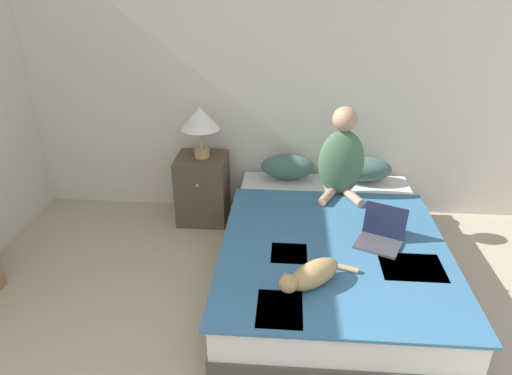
% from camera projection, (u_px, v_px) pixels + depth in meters
% --- Properties ---
extents(wall_back, '(5.29, 0.05, 2.55)m').
position_uv_depth(wall_back, '(265.00, 76.00, 3.98)').
color(wall_back, beige).
rests_on(wall_back, ground_plane).
extents(bed, '(1.55, 2.14, 0.42)m').
position_uv_depth(bed, '(330.00, 256.00, 3.38)').
color(bed, '#4C4742').
rests_on(bed, ground_plane).
extents(pillow_near, '(0.48, 0.27, 0.21)m').
position_uv_depth(pillow_near, '(288.00, 167.00, 4.08)').
color(pillow_near, '#42665B').
rests_on(pillow_near, bed).
extents(pillow_far, '(0.48, 0.27, 0.21)m').
position_uv_depth(pillow_far, '(364.00, 169.00, 4.04)').
color(pillow_far, '#42665B').
rests_on(pillow_far, bed).
extents(person_sitting, '(0.38, 0.36, 0.75)m').
position_uv_depth(person_sitting, '(342.00, 158.00, 3.70)').
color(person_sitting, '#476B4C').
rests_on(person_sitting, bed).
extents(cat_tabby, '(0.50, 0.40, 0.17)m').
position_uv_depth(cat_tabby, '(311.00, 275.00, 2.69)').
color(cat_tabby, tan).
rests_on(cat_tabby, bed).
extents(laptop_open, '(0.38, 0.37, 0.24)m').
position_uv_depth(laptop_open, '(380.00, 236.00, 3.13)').
color(laptop_open, '#424247').
rests_on(laptop_open, bed).
extents(nightstand, '(0.44, 0.45, 0.62)m').
position_uv_depth(nightstand, '(203.00, 188.00, 4.18)').
color(nightstand, brown).
rests_on(nightstand, ground_plane).
extents(table_lamp, '(0.34, 0.34, 0.46)m').
position_uv_depth(table_lamp, '(200.00, 120.00, 3.89)').
color(table_lamp, tan).
rests_on(table_lamp, nightstand).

